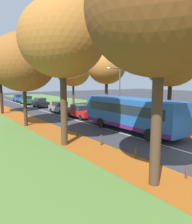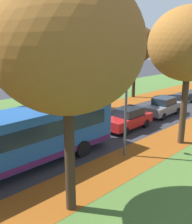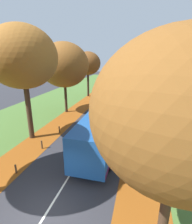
{
  "view_description": "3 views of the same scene",
  "coord_description": "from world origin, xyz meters",
  "px_view_note": "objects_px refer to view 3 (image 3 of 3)",
  "views": [
    {
      "loc": [
        -12.59,
        -6.21,
        4.54
      ],
      "look_at": [
        0.78,
        12.44,
        1.23
      ],
      "focal_mm": 35.0,
      "sensor_mm": 36.0,
      "label": 1
    },
    {
      "loc": [
        12.85,
        1.22,
        6.48
      ],
      "look_at": [
        1.44,
        12.54,
        2.09
      ],
      "focal_mm": 42.0,
      "sensor_mm": 36.0,
      "label": 2
    },
    {
      "loc": [
        4.07,
        -5.7,
        7.44
      ],
      "look_at": [
        0.08,
        9.61,
        2.32
      ],
      "focal_mm": 28.0,
      "sensor_mm": 36.0,
      "label": 3
    }
  ],
  "objects_px": {
    "tree_right_far": "(154,64)",
    "car_red_lead": "(117,109)",
    "car_black_third_in_line": "(127,90)",
    "tree_left_near": "(22,58)",
    "bollard_second": "(16,169)",
    "tree_right_nearest": "(180,113)",
    "car_grey_following": "(120,99)",
    "car_blue_trailing": "(131,82)",
    "tree_left_far": "(88,63)",
    "bollard_fourth": "(59,130)",
    "bollard_third": "(42,145)",
    "tree_right_near": "(167,73)",
    "tree_right_mid": "(154,66)",
    "streetlamp_right": "(137,94)",
    "car_green_fourth_in_line": "(128,85)",
    "tree_left_mid": "(64,65)",
    "bus": "(103,127)"
  },
  "relations": [
    {
      "from": "tree_right_nearest",
      "to": "tree_left_mid",
      "type": "bearing_deg",
      "value": 124.1
    },
    {
      "from": "tree_left_far",
      "to": "bollard_third",
      "type": "bearing_deg",
      "value": -84.01
    },
    {
      "from": "bollard_fourth",
      "to": "tree_left_mid",
      "type": "bearing_deg",
      "value": 107.85
    },
    {
      "from": "tree_right_near",
      "to": "bus",
      "type": "relative_size",
      "value": 0.84
    },
    {
      "from": "bollard_third",
      "to": "car_black_third_in_line",
      "type": "xyz_separation_m",
      "value": [
        4.93,
        23.87,
        0.44
      ]
    },
    {
      "from": "tree_left_far",
      "to": "car_black_third_in_line",
      "type": "xyz_separation_m",
      "value": [
        7.04,
        3.76,
        -5.26
      ]
    },
    {
      "from": "bollard_second",
      "to": "car_red_lead",
      "type": "xyz_separation_m",
      "value": [
        4.68,
        13.79,
        0.5
      ]
    },
    {
      "from": "bollard_fourth",
      "to": "tree_left_far",
      "type": "bearing_deg",
      "value": 97.12
    },
    {
      "from": "streetlamp_right",
      "to": "car_blue_trailing",
      "type": "bearing_deg",
      "value": 94.69
    },
    {
      "from": "bollard_second",
      "to": "tree_right_nearest",
      "type": "bearing_deg",
      "value": -18.82
    },
    {
      "from": "tree_left_far",
      "to": "bollard_second",
      "type": "bearing_deg",
      "value": -84.72
    },
    {
      "from": "streetlamp_right",
      "to": "car_green_fourth_in_line",
      "type": "height_order",
      "value": "streetlamp_right"
    },
    {
      "from": "tree_left_mid",
      "to": "bus",
      "type": "relative_size",
      "value": 0.88
    },
    {
      "from": "car_grey_following",
      "to": "car_blue_trailing",
      "type": "xyz_separation_m",
      "value": [
        0.24,
        20.37,
        0.0
      ]
    },
    {
      "from": "streetlamp_right",
      "to": "car_green_fourth_in_line",
      "type": "bearing_deg",
      "value": 96.27
    },
    {
      "from": "tree_left_far",
      "to": "bus",
      "type": "xyz_separation_m",
      "value": [
        6.89,
        -18.2,
        -4.37
      ]
    },
    {
      "from": "tree_left_near",
      "to": "car_red_lead",
      "type": "height_order",
      "value": "tree_left_near"
    },
    {
      "from": "tree_right_near",
      "to": "car_black_third_in_line",
      "type": "relative_size",
      "value": 2.05
    },
    {
      "from": "tree_right_near",
      "to": "tree_right_mid",
      "type": "xyz_separation_m",
      "value": [
        -0.32,
        9.55,
        -0.08
      ]
    },
    {
      "from": "tree_left_mid",
      "to": "tree_right_far",
      "type": "height_order",
      "value": "tree_left_mid"
    },
    {
      "from": "car_grey_following",
      "to": "car_blue_trailing",
      "type": "distance_m",
      "value": 20.37
    },
    {
      "from": "bus",
      "to": "car_black_third_in_line",
      "type": "bearing_deg",
      "value": 89.61
    },
    {
      "from": "tree_left_far",
      "to": "tree_right_far",
      "type": "relative_size",
      "value": 0.94
    },
    {
      "from": "bollard_fourth",
      "to": "bollard_third",
      "type": "bearing_deg",
      "value": -89.88
    },
    {
      "from": "tree_left_near",
      "to": "tree_right_far",
      "type": "xyz_separation_m",
      "value": [
        11.43,
        18.68,
        -1.12
      ]
    },
    {
      "from": "tree_left_near",
      "to": "tree_right_nearest",
      "type": "distance_m",
      "value": 13.47
    },
    {
      "from": "tree_left_near",
      "to": "car_black_third_in_line",
      "type": "height_order",
      "value": "tree_left_near"
    },
    {
      "from": "tree_right_nearest",
      "to": "tree_right_near",
      "type": "distance_m",
      "value": 7.49
    },
    {
      "from": "tree_left_near",
      "to": "tree_right_mid",
      "type": "height_order",
      "value": "tree_left_near"
    },
    {
      "from": "tree_left_far",
      "to": "tree_right_nearest",
      "type": "relative_size",
      "value": 0.99
    },
    {
      "from": "car_grey_following",
      "to": "car_blue_trailing",
      "type": "relative_size",
      "value": 1.01
    },
    {
      "from": "tree_left_mid",
      "to": "streetlamp_right",
      "type": "distance_m",
      "value": 10.24
    },
    {
      "from": "car_black_third_in_line",
      "to": "car_green_fourth_in_line",
      "type": "relative_size",
      "value": 1.01
    },
    {
      "from": "car_black_third_in_line",
      "to": "tree_left_near",
      "type": "bearing_deg",
      "value": -107.41
    },
    {
      "from": "tree_right_far",
      "to": "car_red_lead",
      "type": "xyz_separation_m",
      "value": [
        -4.66,
        -9.8,
        -5.35
      ]
    },
    {
      "from": "tree_right_nearest",
      "to": "bollard_second",
      "type": "xyz_separation_m",
      "value": [
        -8.73,
        2.98,
        -5.58
      ]
    },
    {
      "from": "bus",
      "to": "tree_right_far",
      "type": "bearing_deg",
      "value": 75.93
    },
    {
      "from": "tree_left_far",
      "to": "car_black_third_in_line",
      "type": "bearing_deg",
      "value": 28.07
    },
    {
      "from": "bollard_second",
      "to": "bollard_third",
      "type": "height_order",
      "value": "bollard_third"
    },
    {
      "from": "car_green_fourth_in_line",
      "to": "tree_right_near",
      "type": "bearing_deg",
      "value": -80.99
    },
    {
      "from": "streetlamp_right",
      "to": "bus",
      "type": "bearing_deg",
      "value": -117.8
    },
    {
      "from": "tree_right_nearest",
      "to": "car_grey_following",
      "type": "height_order",
      "value": "tree_right_nearest"
    },
    {
      "from": "tree_left_far",
      "to": "tree_right_near",
      "type": "xyz_separation_m",
      "value": [
        11.38,
        -18.91,
        0.28
      ]
    },
    {
      "from": "tree_left_near",
      "to": "bollard_fourth",
      "type": "xyz_separation_m",
      "value": [
        2.04,
        1.66,
        -6.94
      ]
    },
    {
      "from": "tree_left_far",
      "to": "bollard_second",
      "type": "distance_m",
      "value": 24.19
    },
    {
      "from": "tree_left_far",
      "to": "bollard_third",
      "type": "height_order",
      "value": "tree_left_far"
    },
    {
      "from": "tree_right_mid",
      "to": "car_grey_following",
      "type": "relative_size",
      "value": 1.99
    },
    {
      "from": "tree_right_mid",
      "to": "streetlamp_right",
      "type": "xyz_separation_m",
      "value": [
        -1.69,
        -4.15,
        -2.53
      ]
    },
    {
      "from": "bollard_third",
      "to": "bus",
      "type": "distance_m",
      "value": 5.32
    },
    {
      "from": "bollard_second",
      "to": "car_red_lead",
      "type": "relative_size",
      "value": 0.15
    }
  ]
}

